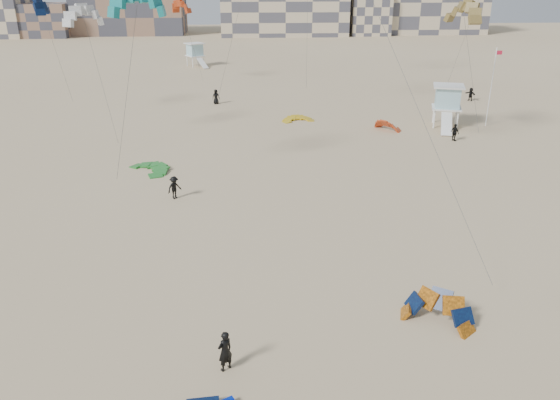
{
  "coord_description": "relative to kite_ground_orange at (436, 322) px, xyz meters",
  "views": [
    {
      "loc": [
        -0.15,
        -18.94,
        15.31
      ],
      "look_at": [
        1.39,
        6.0,
        4.82
      ],
      "focal_mm": 35.0,
      "sensor_mm": 36.0,
      "label": 1
    }
  ],
  "objects": [
    {
      "name": "ground",
      "position": [
        -8.56,
        -2.13,
        0.0
      ],
      "size": [
        320.0,
        320.0,
        0.0
      ],
      "primitive_type": "plane",
      "color": "tan",
      "rests_on": "ground"
    },
    {
      "name": "kite_ground_orange",
      "position": [
        0.0,
        0.0,
        0.0
      ],
      "size": [
        4.68,
        4.66,
        3.37
      ],
      "primitive_type": null,
      "rotation": [
        0.96,
        0.0,
        -0.59
      ],
      "color": "orange",
      "rests_on": "ground"
    },
    {
      "name": "kite_ground_green",
      "position": [
        -16.84,
        22.37,
        0.0
      ],
      "size": [
        5.35,
        5.3,
        1.1
      ],
      "primitive_type": null,
      "rotation": [
        0.12,
        0.0,
        -0.92
      ],
      "color": "#278A33",
      "rests_on": "ground"
    },
    {
      "name": "kite_ground_red_far",
      "position": [
        5.91,
        33.6,
        0.0
      ],
      "size": [
        4.17,
        4.16,
        3.01
      ],
      "primitive_type": null,
      "rotation": [
        0.79,
        0.0,
        2.26
      ],
      "color": "red",
      "rests_on": "ground"
    },
    {
      "name": "kite_ground_yellow",
      "position": [
        -3.08,
        37.94,
        0.0
      ],
      "size": [
        3.91,
        4.07,
        1.43
      ],
      "primitive_type": null,
      "rotation": [
        0.2,
        0.0,
        0.21
      ],
      "color": "#DDBB0D",
      "rests_on": "ground"
    },
    {
      "name": "kitesurfer_main",
      "position": [
        -9.85,
        -2.74,
        0.93
      ],
      "size": [
        0.81,
        0.77,
        1.86
      ],
      "primitive_type": "imported",
      "rotation": [
        0.0,
        0.0,
        3.8
      ],
      "color": "black",
      "rests_on": "ground"
    },
    {
      "name": "kitesurfer_c",
      "position": [
        -14.09,
        16.11,
        0.85
      ],
      "size": [
        1.24,
        1.19,
        1.7
      ],
      "primitive_type": "imported",
      "rotation": [
        0.0,
        0.0,
        0.71
      ],
      "color": "black",
      "rests_on": "ground"
    },
    {
      "name": "kitesurfer_d",
      "position": [
        11.46,
        29.22,
        0.84
      ],
      "size": [
        0.79,
        1.07,
        1.68
      ],
      "primitive_type": "imported",
      "rotation": [
        0.0,
        0.0,
        2.01
      ],
      "color": "black",
      "rests_on": "ground"
    },
    {
      "name": "kitesurfer_e",
      "position": [
        -12.51,
        46.89,
        0.9
      ],
      "size": [
        0.98,
        0.73,
        1.8
      ],
      "primitive_type": "imported",
      "rotation": [
        0.0,
        0.0,
        0.19
      ],
      "color": "black",
      "rests_on": "ground"
    },
    {
      "name": "kitesurfer_f",
      "position": [
        19.88,
        46.67,
        0.83
      ],
      "size": [
        1.23,
        1.57,
        1.66
      ],
      "primitive_type": "imported",
      "rotation": [
        0.0,
        0.0,
        -1.02
      ],
      "color": "black",
      "rests_on": "ground"
    },
    {
      "name": "kite_fly_teal_a",
      "position": [
        -16.07,
        19.19,
        13.14
      ],
      "size": [
        4.81,
        4.7,
        13.48
      ],
      "rotation": [
        0.0,
        0.0,
        0.31
      ],
      "color": "teal",
      "rests_on": "ground"
    },
    {
      "name": "kite_fly_grey",
      "position": [
        -23.21,
        31.59,
        11.47
      ],
      "size": [
        5.36,
        7.01,
        11.72
      ],
      "rotation": [
        0.0,
        0.0,
        0.72
      ],
      "color": "white",
      "rests_on": "ground"
    },
    {
      "name": "kite_fly_olive",
      "position": [
        10.68,
        28.66,
        11.81
      ],
      "size": [
        5.27,
        4.83,
        12.37
      ],
      "rotation": [
        0.0,
        0.0,
        -1.18
      ],
      "color": "brown",
      "rests_on": "ground"
    },
    {
      "name": "kite_fly_navy",
      "position": [
        -30.07,
        41.08,
        11.77
      ],
      "size": [
        3.99,
        5.66,
        12.04
      ],
      "rotation": [
        0.0,
        0.0,
        1.75
      ],
      "color": "#071F44",
      "rests_on": "ground"
    },
    {
      "name": "kite_fly_red",
      "position": [
        -17.51,
        60.11,
        10.63
      ],
      "size": [
        5.17,
        5.24,
        10.97
      ],
      "rotation": [
        0.0,
        0.0,
        2.3
      ],
      "color": "red",
      "rests_on": "ground"
    },
    {
      "name": "lifeguard_tower_near",
      "position": [
        12.44,
        34.74,
        2.16
      ],
      "size": [
        3.84,
        6.39,
        4.36
      ],
      "rotation": [
        0.0,
        0.0,
        -0.29
      ],
      "color": "white",
      "rests_on": "ground"
    },
    {
      "name": "lifeguard_tower_far",
      "position": [
        -17.45,
        76.64,
        1.95
      ],
      "size": [
        3.83,
        5.91,
        3.93
      ],
      "rotation": [
        0.0,
        0.0,
        0.56
      ],
      "color": "white",
      "rests_on": "ground"
    },
    {
      "name": "flagpole",
      "position": [
        16.87,
        34.51,
        4.29
      ],
      "size": [
        0.66,
        0.1,
        8.18
      ],
      "color": "white",
      "rests_on": "ground"
    },
    {
      "name": "condo_mid",
      "position": [
        1.44,
        127.87,
        6.0
      ],
      "size": [
        32.0,
        16.0,
        12.0
      ],
      "primitive_type": "cube",
      "color": "#C7B492",
      "rests_on": "ground"
    },
    {
      "name": "condo_east",
      "position": [
        41.44,
        129.87,
        8.0
      ],
      "size": [
        26.0,
        14.0,
        16.0
      ],
      "primitive_type": "cube",
      "color": "#C7B492",
      "rests_on": "ground"
    },
    {
      "name": "condo_fill_left",
      "position": [
        -58.56,
        125.87,
        4.0
      ],
      "size": [
        12.0,
        10.0,
        8.0
      ],
      "primitive_type": "cube",
      "color": "#83634F",
      "rests_on": "ground"
    },
    {
      "name": "condo_fill_right",
      "position": [
        23.44,
        125.87,
        5.0
      ],
      "size": [
        10.0,
        10.0,
        10.0
      ],
      "primitive_type": "cube",
      "color": "#C7B492",
      "rests_on": "ground"
    }
  ]
}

